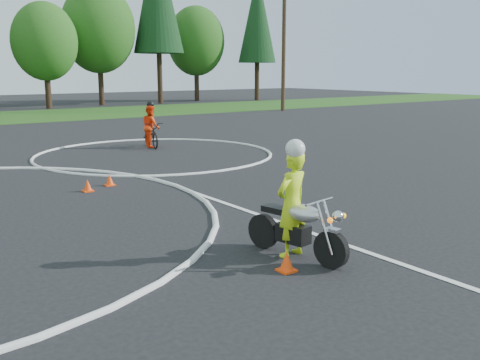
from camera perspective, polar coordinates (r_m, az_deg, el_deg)
course_markings at (r=13.40m, az=-24.22°, el=-1.67°), size 19.05×19.05×0.12m
primary_motorcycle at (r=8.26m, az=6.18°, el=-5.09°), size 0.66×1.88×0.99m
rider_primary_grp at (r=8.24m, az=5.57°, el=-2.19°), size 0.67×0.50×1.84m
rider_second_grp at (r=20.48m, az=-9.45°, el=5.19°), size 1.00×1.90×1.74m
traffic_cones at (r=9.73m, az=-21.16°, el=-5.38°), size 7.24×9.04×0.30m
treeline at (r=45.85m, az=-17.40°, el=15.80°), size 38.20×8.10×14.52m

